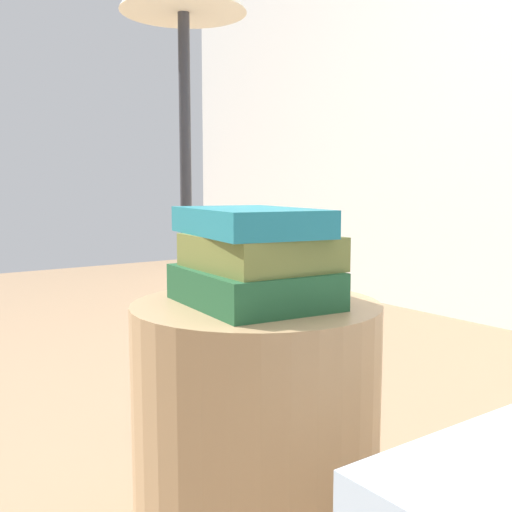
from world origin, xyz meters
TOP-DOWN VIEW (x-y plane):
  - side_table at (0.00, 0.00)m, footprint 0.42×0.42m
  - book_forest at (0.01, -0.01)m, footprint 0.28×0.23m
  - book_olive at (0.01, 0.00)m, footprint 0.24×0.21m
  - book_teal at (-0.01, -0.01)m, footprint 0.31×0.23m

SIDE VIEW (x-z plane):
  - side_table at x=0.00m, z-range 0.00..0.47m
  - book_forest at x=0.01m, z-range 0.47..0.53m
  - book_olive at x=0.01m, z-range 0.53..0.58m
  - book_teal at x=-0.01m, z-range 0.58..0.63m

